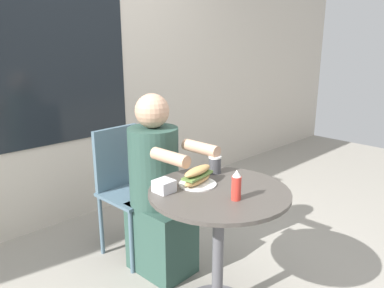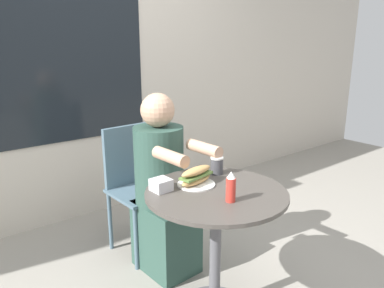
# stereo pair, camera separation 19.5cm
# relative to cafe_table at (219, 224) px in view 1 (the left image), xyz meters

# --- Properties ---
(storefront_wall) EXTENTS (8.00, 0.09, 2.80)m
(storefront_wall) POSITION_rel_cafe_table_xyz_m (-0.01, 1.61, 0.88)
(storefront_wall) COLOR beige
(storefront_wall) RESTS_ON ground_plane
(cafe_table) EXTENTS (0.71, 0.71, 0.71)m
(cafe_table) POSITION_rel_cafe_table_xyz_m (0.00, 0.00, 0.00)
(cafe_table) COLOR #47423D
(cafe_table) RESTS_ON ground_plane
(diner_chair) EXTENTS (0.40, 0.40, 0.87)m
(diner_chair) POSITION_rel_cafe_table_xyz_m (0.02, 0.87, 0.00)
(diner_chair) COLOR slate
(diner_chair) RESTS_ON ground_plane
(seated_diner) EXTENTS (0.33, 0.56, 1.14)m
(seated_diner) POSITION_rel_cafe_table_xyz_m (0.03, 0.53, -0.02)
(seated_diner) COLOR #2D4C42
(seated_diner) RESTS_ON ground_plane
(sandwich_on_plate) EXTENTS (0.22, 0.20, 0.10)m
(sandwich_on_plate) POSITION_rel_cafe_table_xyz_m (-0.03, 0.13, 0.23)
(sandwich_on_plate) COLOR white
(sandwich_on_plate) RESTS_ON cafe_table
(drink_cup) EXTENTS (0.07, 0.07, 0.10)m
(drink_cup) POSITION_rel_cafe_table_xyz_m (0.17, 0.18, 0.24)
(drink_cup) COLOR #424247
(drink_cup) RESTS_ON cafe_table
(napkin_box) EXTENTS (0.09, 0.09, 0.06)m
(napkin_box) POSITION_rel_cafe_table_xyz_m (-0.21, 0.18, 0.22)
(napkin_box) COLOR silver
(napkin_box) RESTS_ON cafe_table
(condiment_bottle) EXTENTS (0.05, 0.05, 0.15)m
(condiment_bottle) POSITION_rel_cafe_table_xyz_m (-0.03, -0.13, 0.26)
(condiment_bottle) COLOR red
(condiment_bottle) RESTS_ON cafe_table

